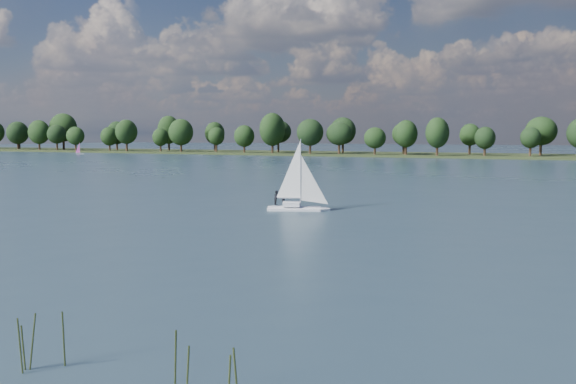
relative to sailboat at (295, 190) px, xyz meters
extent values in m
plane|color=#233342|center=(1.28, 60.00, -2.27)|extent=(700.00, 700.00, 0.00)
cube|color=black|center=(1.28, 172.00, -2.27)|extent=(660.00, 40.00, 1.50)
cube|color=white|center=(0.10, 0.00, -2.27)|extent=(6.38, 3.74, 0.72)
cube|color=white|center=(0.10, 0.00, -1.54)|extent=(2.08, 1.64, 0.45)
cylinder|color=silver|center=(0.10, 0.00, 1.86)|extent=(0.11, 0.11, 7.25)
imported|color=black|center=(-1.44, 0.29, -0.93)|extent=(0.54, 0.66, 1.56)
imported|color=black|center=(-2.09, -0.09, -0.93)|extent=(0.69, 0.83, 1.56)
cube|color=silver|center=(-150.61, 136.50, -2.27)|extent=(3.27, 2.75, 0.50)
cylinder|color=silver|center=(-150.61, 136.50, 0.24)|extent=(0.09, 0.09, 4.45)
cube|color=#595B5F|center=(-175.87, 155.12, -2.27)|extent=(4.20, 2.43, 0.50)
cylinder|color=#283316|center=(16.91, -47.15, -1.19)|extent=(3.20, 3.20, 2.26)
cylinder|color=#283316|center=(8.98, -46.96, -1.38)|extent=(3.20, 3.20, 1.87)
camera|label=1|loc=(26.96, -63.46, 6.13)|focal=40.00mm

